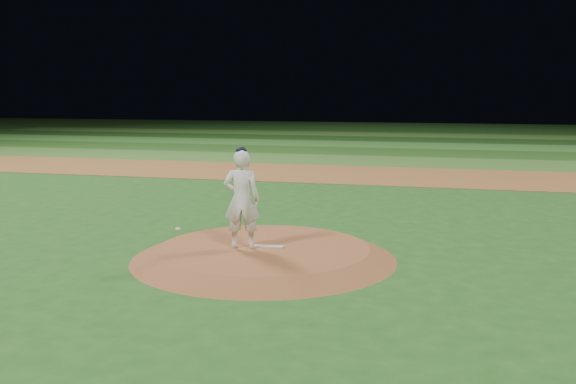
# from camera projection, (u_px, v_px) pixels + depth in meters

# --- Properties ---
(ground) EXTENTS (120.00, 120.00, 0.00)m
(ground) POSITION_uv_depth(u_px,v_px,m) (264.00, 258.00, 13.37)
(ground) COLOR #21531A
(ground) RESTS_ON ground
(infield_dirt_band) EXTENTS (70.00, 6.00, 0.02)m
(infield_dirt_band) POSITION_uv_depth(u_px,v_px,m) (360.00, 175.00, 26.76)
(infield_dirt_band) COLOR brown
(infield_dirt_band) RESTS_ON ground
(outfield_stripe_0) EXTENTS (70.00, 5.00, 0.02)m
(outfield_stripe_0) POSITION_uv_depth(u_px,v_px,m) (376.00, 161.00, 32.02)
(outfield_stripe_0) COLOR #386A26
(outfield_stripe_0) RESTS_ON ground
(outfield_stripe_1) EXTENTS (70.00, 5.00, 0.02)m
(outfield_stripe_1) POSITION_uv_depth(u_px,v_px,m) (386.00, 152.00, 36.80)
(outfield_stripe_1) COLOR #204B18
(outfield_stripe_1) RESTS_ON ground
(outfield_stripe_2) EXTENTS (70.00, 5.00, 0.02)m
(outfield_stripe_2) POSITION_uv_depth(u_px,v_px,m) (394.00, 145.00, 41.58)
(outfield_stripe_2) COLOR #317129
(outfield_stripe_2) RESTS_ON ground
(outfield_stripe_3) EXTENTS (70.00, 5.00, 0.02)m
(outfield_stripe_3) POSITION_uv_depth(u_px,v_px,m) (401.00, 139.00, 46.36)
(outfield_stripe_3) COLOR #183F14
(outfield_stripe_3) RESTS_ON ground
(outfield_stripe_4) EXTENTS (70.00, 5.00, 0.02)m
(outfield_stripe_4) POSITION_uv_depth(u_px,v_px,m) (406.00, 135.00, 51.14)
(outfield_stripe_4) COLOR #396A26
(outfield_stripe_4) RESTS_ON ground
(outfield_stripe_5) EXTENTS (70.00, 5.00, 0.02)m
(outfield_stripe_5) POSITION_uv_depth(u_px,v_px,m) (410.00, 131.00, 55.92)
(outfield_stripe_5) COLOR #1D4A18
(outfield_stripe_5) RESTS_ON ground
(pitchers_mound) EXTENTS (5.50, 5.50, 0.25)m
(pitchers_mound) POSITION_uv_depth(u_px,v_px,m) (264.00, 253.00, 13.35)
(pitchers_mound) COLOR brown
(pitchers_mound) RESTS_ON ground
(pitching_rubber) EXTENTS (0.63, 0.20, 0.03)m
(pitching_rubber) POSITION_uv_depth(u_px,v_px,m) (269.00, 246.00, 13.30)
(pitching_rubber) COLOR beige
(pitching_rubber) RESTS_ON pitchers_mound
(rosin_bag) EXTENTS (0.12, 0.12, 0.07)m
(rosin_bag) POSITION_uv_depth(u_px,v_px,m) (178.00, 229.00, 14.90)
(rosin_bag) COLOR silver
(rosin_bag) RESTS_ON pitchers_mound
(pitcher_on_mound) EXTENTS (0.82, 0.62, 2.09)m
(pitcher_on_mound) POSITION_uv_depth(u_px,v_px,m) (242.00, 199.00, 13.07)
(pitcher_on_mound) COLOR white
(pitcher_on_mound) RESTS_ON pitchers_mound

